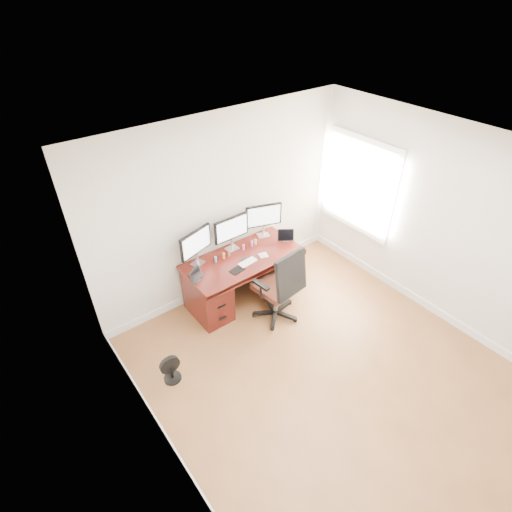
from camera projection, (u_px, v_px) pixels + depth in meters
ground at (330, 375)px, 4.94m from camera, size 4.50×4.50×0.00m
back_wall at (223, 208)px, 5.58m from camera, size 4.00×0.10×2.70m
right_wall at (443, 226)px, 5.18m from camera, size 0.10×4.50×2.70m
desk at (242, 275)px, 5.87m from camera, size 1.70×0.80×0.75m
office_chair at (279, 296)px, 5.53m from camera, size 0.70×0.69×1.18m
floor_fan at (171, 369)px, 4.78m from camera, size 0.25×0.21×0.37m
monitor_left at (196, 243)px, 5.33m from camera, size 0.54×0.19×0.53m
monitor_center at (231, 229)px, 5.62m from camera, size 0.55×0.14×0.53m
monitor_right at (264, 216)px, 5.90m from camera, size 0.53×0.21×0.53m
tablet_left at (196, 276)px, 5.17m from camera, size 0.24×0.18×0.19m
tablet_right at (286, 236)px, 5.93m from camera, size 0.23×0.19×0.19m
keyboard at (248, 262)px, 5.54m from camera, size 0.28×0.14×0.01m
trackpad at (263, 255)px, 5.68m from camera, size 0.15×0.15×0.01m
drawing_tablet at (237, 270)px, 5.40m from camera, size 0.22×0.16×0.01m
phone at (244, 259)px, 5.61m from camera, size 0.13×0.10×0.01m
figurine_blue at (216, 259)px, 5.53m from camera, size 0.04×0.04×0.10m
figurine_orange at (224, 255)px, 5.60m from camera, size 0.04×0.04×0.10m
figurine_brown at (229, 253)px, 5.64m from camera, size 0.04×0.04×0.10m
figurine_pink at (243, 247)px, 5.77m from camera, size 0.04×0.04×0.10m
figurine_purple at (252, 243)px, 5.84m from camera, size 0.04×0.04×0.10m
figurine_yellow at (256, 241)px, 5.87m from camera, size 0.04×0.04×0.10m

